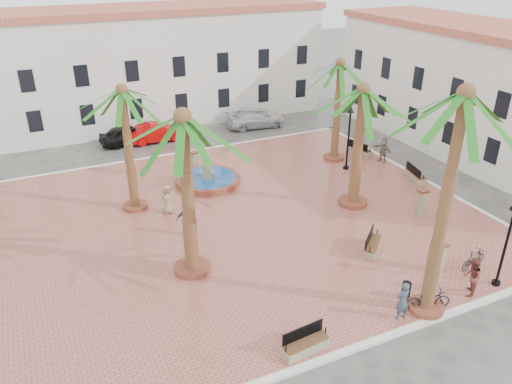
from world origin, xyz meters
TOP-DOWN VIEW (x-y plane):
  - ground at (0.00, 0.00)m, footprint 120.00×120.00m
  - plaza at (0.00, 0.00)m, footprint 26.00×22.00m
  - kerb_n at (0.00, 11.00)m, footprint 26.30×0.30m
  - kerb_s at (0.00, -11.00)m, footprint 26.30×0.30m
  - kerb_e at (13.00, 0.00)m, footprint 0.30×22.30m
  - building_north at (-0.00, 19.99)m, footprint 30.40×7.40m
  - building_east at (19.99, 2.00)m, footprint 7.40×26.40m
  - fountain at (-0.01, 5.17)m, footprint 4.14×4.14m
  - palm_nw at (-4.99, 3.76)m, footprint 4.70×4.70m
  - palm_sw at (-3.95, -3.60)m, footprint 5.63×5.63m
  - palm_s at (4.02, -10.40)m, footprint 4.86×4.86m
  - palm_e at (6.76, -1.16)m, footprint 5.53×5.53m
  - palm_ne at (9.57, 5.23)m, footprint 4.76×4.76m
  - bench_s at (-1.77, -10.38)m, footprint 1.95×0.76m
  - bench_se at (4.71, -5.80)m, footprint 1.82×1.71m
  - bench_e at (12.38, -0.09)m, footprint 0.98×2.00m
  - bench_ne at (11.71, 5.19)m, footprint 1.05×2.00m
  - lamppost_s at (8.09, -10.40)m, footprint 0.46×0.46m
  - lamppost_e at (9.34, 3.36)m, footprint 0.48×0.48m
  - bollard_se at (6.49, -8.40)m, footprint 0.54×0.54m
  - bollard_n at (-0.09, 7.66)m, footprint 0.54×0.54m
  - bollard_e at (9.45, -3.82)m, footprint 0.58×0.58m
  - litter_bin at (3.76, -9.41)m, footprint 0.39×0.39m
  - cyclist_a at (2.68, -10.40)m, footprint 0.65×0.43m
  - bicycle_a at (4.08, -10.40)m, footprint 2.00×1.23m
  - cyclist_b at (6.41, -10.40)m, footprint 1.11×1.08m
  - bicycle_b at (8.10, -9.00)m, footprint 1.69×0.68m
  - pedestrian_fountain_a at (-3.43, 2.35)m, footprint 0.84×0.56m
  - pedestrian_fountain_b at (-3.21, -0.44)m, footprint 1.13×0.80m
  - pedestrian_north at (-4.26, 8.93)m, footprint 0.68×1.16m
  - pedestrian_east at (12.40, 3.39)m, footprint 0.80×1.68m
  - car_black at (-3.00, 14.85)m, footprint 4.58×2.29m
  - car_red at (-0.86, 14.40)m, footprint 4.54×1.67m
  - car_silver at (7.53, 14.27)m, footprint 4.97×2.46m
  - car_white at (7.91, 14.93)m, footprint 5.19×3.43m

SIDE VIEW (x-z plane):
  - ground at x=0.00m, z-range 0.00..0.00m
  - plaza at x=0.00m, z-range 0.00..0.15m
  - kerb_n at x=0.00m, z-range 0.00..0.16m
  - kerb_s at x=0.00m, z-range 0.00..0.16m
  - kerb_e at x=13.00m, z-range 0.00..0.16m
  - bench_s at x=-1.77m, z-range -0.07..0.94m
  - bench_se at x=4.71m, z-range -0.07..0.94m
  - bench_ne at x=11.71m, z-range -0.07..0.94m
  - bench_e at x=12.38m, z-range -0.07..0.94m
  - fountain at x=-0.01m, z-range -0.63..1.51m
  - litter_bin at x=3.76m, z-range 0.15..0.91m
  - bicycle_b at x=8.10m, z-range 0.15..1.14m
  - bicycle_a at x=4.08m, z-range 0.15..1.14m
  - car_white at x=7.91m, z-range 0.00..1.32m
  - car_silver at x=7.53m, z-range 0.00..1.39m
  - car_red at x=-0.86m, z-range 0.00..1.49m
  - car_black at x=-3.00m, z-range 0.00..1.50m
  - bollard_n at x=-0.09m, z-range 0.17..1.44m
  - bollard_se at x=6.49m, z-range 0.18..1.62m
  - bollard_e at x=9.45m, z-range 0.18..1.73m
  - pedestrian_fountain_a at x=-3.43m, z-range 0.15..1.85m
  - pedestrian_east at x=12.40m, z-range 0.15..1.89m
  - cyclist_a at x=2.68m, z-range 0.15..1.89m
  - pedestrian_north at x=-4.26m, z-range 0.15..1.93m
  - pedestrian_fountain_b at x=-3.21m, z-range 0.15..1.93m
  - cyclist_b at x=6.41m, z-range 0.15..1.95m
  - lamppost_s at x=8.09m, z-range 0.90..5.13m
  - lamppost_e at x=9.34m, z-range 0.93..5.35m
  - building_east at x=19.99m, z-range 0.02..9.02m
  - building_north at x=0.00m, z-range 0.02..9.52m
  - palm_e at x=6.76m, z-range 2.52..9.77m
  - palm_ne at x=9.57m, z-range 2.61..9.75m
  - palm_nw at x=-4.99m, z-range 2.69..9.99m
  - palm_sw at x=-3.95m, z-range 2.79..10.67m
  - palm_s at x=4.02m, z-range 3.69..13.25m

